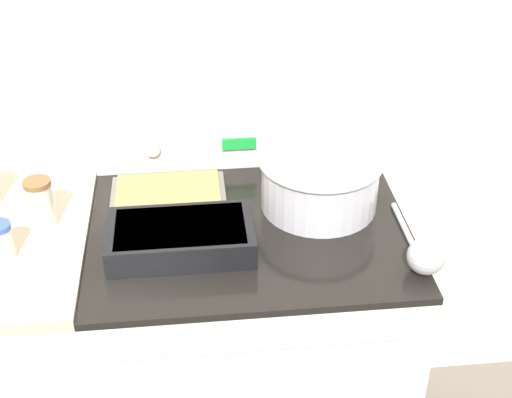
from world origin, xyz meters
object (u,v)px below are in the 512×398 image
Objects in this scene: baking_tray at (168,196)px; spice_jar_brown_cap at (41,203)px; mixing_bowl at (320,178)px; ladle at (425,254)px; spice_jar_blue_cap at (1,241)px; casserole_dish at (181,236)px.

spice_jar_brown_cap reaches higher than baking_tray.
mixing_bowl reaches higher than ladle.
mixing_bowl reaches higher than spice_jar_blue_cap.
casserole_dish is at bearing 166.74° from ladle.
ladle is at bearing -13.26° from casserole_dish.
mixing_bowl is at bearing 11.49° from spice_jar_blue_cap.
spice_jar_brown_cap is at bearing -161.80° from baking_tray.
spice_jar_blue_cap reaches higher than casserole_dish.
spice_jar_brown_cap reaches higher than spice_jar_blue_cap.
ladle is 2.38× the size of spice_jar_brown_cap.
baking_tray is (-0.03, 0.21, -0.03)m from casserole_dish.
mixing_bowl is 1.03× the size of ladle.
mixing_bowl is 2.46× the size of spice_jar_brown_cap.
spice_jar_blue_cap reaches higher than baking_tray.
spice_jar_brown_cap is (-0.29, -0.10, 0.06)m from baking_tray.
mixing_bowl is 0.92× the size of casserole_dish.
ladle is at bearing -7.63° from spice_jar_blue_cap.
spice_jar_brown_cap is at bearing 164.36° from ladle.
casserole_dish is at bearing -19.44° from spice_jar_brown_cap.
mixing_bowl is at bearing 3.03° from spice_jar_brown_cap.
spice_jar_blue_cap is at bearing -121.89° from spice_jar_brown_cap.
mixing_bowl is 0.75m from spice_jar_blue_cap.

